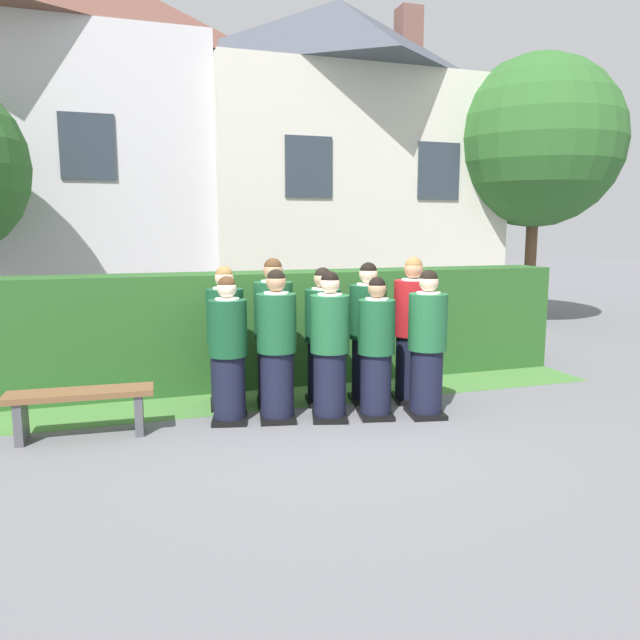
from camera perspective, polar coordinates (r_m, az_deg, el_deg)
ground_plane at (r=6.68m, az=0.77°, el=-9.30°), size 60.00×60.00×0.00m
student_front_row_0 at (r=6.46m, az=-8.71°, el=-3.15°), size 0.46×0.54×1.57m
student_front_row_1 at (r=6.46m, az=-4.13°, el=-2.77°), size 0.46×0.53×1.64m
student_front_row_2 at (r=6.48m, az=0.93°, el=-2.82°), size 0.48×0.56×1.62m
student_front_row_3 at (r=6.58m, az=5.36°, el=-2.97°), size 0.44×0.51×1.55m
student_front_row_4 at (r=6.69m, az=10.13°, el=-2.56°), size 0.45×0.55×1.62m
student_rear_row_0 at (r=7.00m, az=-8.96°, el=-1.94°), size 0.43×0.54×1.65m
student_rear_row_1 at (r=7.01m, az=-4.42°, el=-1.50°), size 0.48×0.56×1.73m
student_rear_row_2 at (r=7.07m, az=0.26°, el=-1.84°), size 0.44×0.52×1.62m
student_rear_row_3 at (r=7.15m, az=4.54°, el=-1.53°), size 0.46×0.53×1.67m
student_in_red_blazer at (r=7.25m, az=8.75°, el=-1.23°), size 0.50×0.58×1.73m
hedge at (r=8.09m, az=-3.08°, el=-0.68°), size 7.81×0.70×1.50m
school_building_annex at (r=13.80m, az=1.83°, el=14.87°), size 6.32×4.42×6.93m
oak_tree_right at (r=13.76m, az=19.89°, el=15.58°), size 3.51×3.51×5.60m
wooden_bench at (r=6.45m, az=-21.80°, el=-7.36°), size 1.42×0.43×0.48m
lawn_strip at (r=7.50m, az=-1.45°, el=-7.24°), size 7.81×0.90×0.01m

